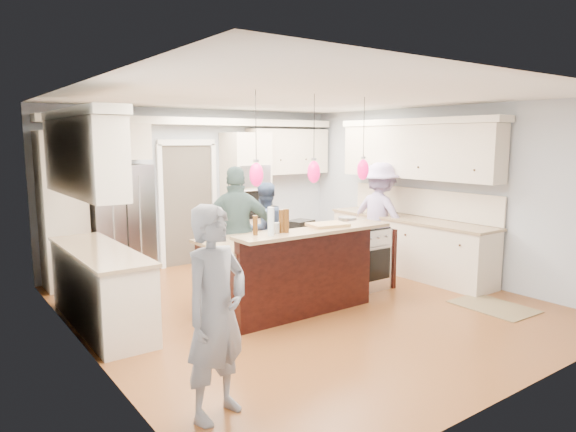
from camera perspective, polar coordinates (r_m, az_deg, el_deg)
name	(u,v)px	position (r m, az deg, el deg)	size (l,w,h in m)	color
ground_plane	(303,304)	(6.95, 1.72, -9.77)	(6.00, 6.00, 0.00)	brown
room_shell	(304,168)	(6.61, 1.79, 5.38)	(5.54, 6.04, 2.72)	#B2BCC6
refrigerator	(120,223)	(8.34, -18.17, -0.75)	(0.90, 0.70, 1.80)	#B7B7BC
oven_column	(246,197)	(9.28, -4.68, 2.11)	(0.72, 0.69, 2.30)	beige
back_upper_cabinets	(164,171)	(8.64, -13.57, 4.89)	(5.30, 0.61, 2.54)	beige
right_counter_run	(411,209)	(8.59, 13.51, 0.75)	(0.64, 3.10, 2.51)	beige
left_cabinets	(94,238)	(6.32, -20.79, -2.28)	(0.64, 2.30, 2.51)	beige
kitchen_island	(285,270)	(6.72, -0.31, -6.07)	(2.10, 1.46, 1.12)	black
island_range	(360,257)	(7.67, 7.95, -4.56)	(0.82, 0.71, 0.92)	#B7B7BC
pendant_lights	(314,172)	(6.05, 2.88, 4.96)	(1.75, 0.15, 1.03)	black
person_bar_end	(216,313)	(4.08, -7.99, -10.61)	(0.62, 0.41, 1.69)	gray
person_far_left	(264,229)	(8.22, -2.67, -1.51)	(0.73, 0.57, 1.50)	#344566
person_far_right	(238,232)	(7.14, -5.62, -1.78)	(1.07, 0.44, 1.82)	#415B58
person_range_side	(380,216)	(8.79, 10.22, 0.00)	(1.16, 0.67, 1.80)	#A695C9
floor_rug	(493,307)	(7.34, 21.86, -9.33)	(0.68, 1.00, 0.01)	olive
water_bottle	(271,222)	(5.66, -1.91, -0.62)	(0.07, 0.07, 0.32)	silver
beer_bottle_a	(255,225)	(5.72, -3.66, -1.03)	(0.06, 0.06, 0.22)	#48280C
beer_bottle_b	(286,221)	(5.86, -0.21, -0.53)	(0.07, 0.07, 0.27)	#48280C
beer_bottle_c	(282,221)	(5.86, -0.70, -0.58)	(0.07, 0.07, 0.27)	#48280C
drink_can	(277,228)	(5.82, -1.26, -1.36)	(0.07, 0.07, 0.12)	#B7B7BC
cutting_board	(328,225)	(6.33, 4.43, -0.98)	(0.46, 0.33, 0.04)	tan
pot_large	(347,222)	(7.44, 6.60, -0.69)	(0.26, 0.26, 0.15)	#B7B7BC
pot_small	(373,223)	(7.58, 9.38, -0.79)	(0.20, 0.20, 0.10)	#B7B7BC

